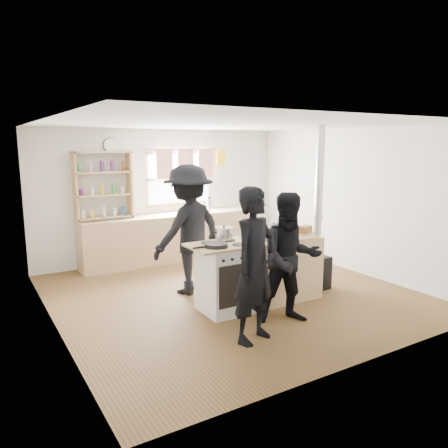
{
  "coord_description": "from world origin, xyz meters",
  "views": [
    {
      "loc": [
        -3.34,
        -5.33,
        2.22
      ],
      "look_at": [
        -0.18,
        -0.1,
        1.1
      ],
      "focal_mm": 35.0,
      "sensor_mm": 36.0,
      "label": 1
    }
  ],
  "objects_px": {
    "person_near_right": "(290,259)",
    "roast_tray": "(253,237)",
    "skillet_greens": "(216,245)",
    "cooking_island": "(261,271)",
    "person_far": "(189,230)",
    "person_near_left": "(255,265)",
    "thermos": "(209,204)",
    "stockpot_stove": "(224,234)",
    "bread_board": "(305,231)",
    "stockpot_counter": "(281,228)",
    "flue_heater": "(317,248)"
  },
  "relations": [
    {
      "from": "bread_board",
      "to": "person_near_right",
      "type": "bearing_deg",
      "value": -141.32
    },
    {
      "from": "cooking_island",
      "to": "person_far",
      "type": "bearing_deg",
      "value": 124.2
    },
    {
      "from": "cooking_island",
      "to": "stockpot_stove",
      "type": "xyz_separation_m",
      "value": [
        -0.47,
        0.21,
        0.55
      ]
    },
    {
      "from": "roast_tray",
      "to": "stockpot_stove",
      "type": "xyz_separation_m",
      "value": [
        -0.35,
        0.2,
        0.05
      ]
    },
    {
      "from": "stockpot_stove",
      "to": "person_near_right",
      "type": "bearing_deg",
      "value": -66.48
    },
    {
      "from": "stockpot_stove",
      "to": "flue_heater",
      "type": "xyz_separation_m",
      "value": [
        1.61,
        -0.12,
        -0.37
      ]
    },
    {
      "from": "stockpot_counter",
      "to": "flue_heater",
      "type": "bearing_deg",
      "value": -0.71
    },
    {
      "from": "person_near_left",
      "to": "person_near_right",
      "type": "relative_size",
      "value": 1.07
    },
    {
      "from": "stockpot_stove",
      "to": "stockpot_counter",
      "type": "xyz_separation_m",
      "value": [
        0.9,
        -0.11,
        0.01
      ]
    },
    {
      "from": "bread_board",
      "to": "stockpot_stove",
      "type": "bearing_deg",
      "value": 167.36
    },
    {
      "from": "stockpot_stove",
      "to": "flue_heater",
      "type": "distance_m",
      "value": 1.65
    },
    {
      "from": "cooking_island",
      "to": "roast_tray",
      "type": "distance_m",
      "value": 0.52
    },
    {
      "from": "bread_board",
      "to": "roast_tray",
      "type": "bearing_deg",
      "value": 175.21
    },
    {
      "from": "cooking_island",
      "to": "flue_heater",
      "type": "height_order",
      "value": "flue_heater"
    },
    {
      "from": "person_near_left",
      "to": "thermos",
      "type": "bearing_deg",
      "value": 48.95
    },
    {
      "from": "thermos",
      "to": "person_near_right",
      "type": "xyz_separation_m",
      "value": [
        -0.79,
        -3.49,
        -0.21
      ]
    },
    {
      "from": "cooking_island",
      "to": "person_far",
      "type": "distance_m",
      "value": 1.25
    },
    {
      "from": "thermos",
      "to": "person_near_left",
      "type": "distance_m",
      "value": 3.98
    },
    {
      "from": "thermos",
      "to": "roast_tray",
      "type": "distance_m",
      "value": 2.89
    },
    {
      "from": "stockpot_counter",
      "to": "person_near_left",
      "type": "xyz_separation_m",
      "value": [
        -1.18,
        -1.03,
        -0.14
      ]
    },
    {
      "from": "thermos",
      "to": "person_far",
      "type": "relative_size",
      "value": 0.14
    },
    {
      "from": "skillet_greens",
      "to": "person_near_right",
      "type": "distance_m",
      "value": 0.95
    },
    {
      "from": "cooking_island",
      "to": "person_near_right",
      "type": "distance_m",
      "value": 0.81
    },
    {
      "from": "flue_heater",
      "to": "person_near_left",
      "type": "height_order",
      "value": "flue_heater"
    },
    {
      "from": "stockpot_counter",
      "to": "person_near_right",
      "type": "xyz_separation_m",
      "value": [
        -0.5,
        -0.82,
        -0.21
      ]
    },
    {
      "from": "person_near_left",
      "to": "skillet_greens",
      "type": "bearing_deg",
      "value": 72.32
    },
    {
      "from": "roast_tray",
      "to": "person_near_left",
      "type": "xyz_separation_m",
      "value": [
        -0.62,
        -0.93,
        -0.09
      ]
    },
    {
      "from": "person_far",
      "to": "person_near_right",
      "type": "bearing_deg",
      "value": 91.9
    },
    {
      "from": "stockpot_counter",
      "to": "person_far",
      "type": "distance_m",
      "value": 1.36
    },
    {
      "from": "thermos",
      "to": "cooking_island",
      "type": "xyz_separation_m",
      "value": [
        -0.72,
        -2.77,
        -0.57
      ]
    },
    {
      "from": "cooking_island",
      "to": "person_near_right",
      "type": "bearing_deg",
      "value": -95.63
    },
    {
      "from": "skillet_greens",
      "to": "roast_tray",
      "type": "bearing_deg",
      "value": 9.15
    },
    {
      "from": "skillet_greens",
      "to": "flue_heater",
      "type": "xyz_separation_m",
      "value": [
        1.91,
        0.19,
        -0.31
      ]
    },
    {
      "from": "thermos",
      "to": "person_far",
      "type": "height_order",
      "value": "person_far"
    },
    {
      "from": "bread_board",
      "to": "flue_heater",
      "type": "bearing_deg",
      "value": 22.3
    },
    {
      "from": "cooking_island",
      "to": "flue_heater",
      "type": "bearing_deg",
      "value": 4.62
    },
    {
      "from": "thermos",
      "to": "bread_board",
      "type": "relative_size",
      "value": 0.8
    },
    {
      "from": "stockpot_stove",
      "to": "bread_board",
      "type": "bearing_deg",
      "value": -12.64
    },
    {
      "from": "cooking_island",
      "to": "skillet_greens",
      "type": "distance_m",
      "value": 0.92
    },
    {
      "from": "flue_heater",
      "to": "roast_tray",
      "type": "bearing_deg",
      "value": -176.14
    },
    {
      "from": "person_near_left",
      "to": "person_far",
      "type": "bearing_deg",
      "value": 67.32
    },
    {
      "from": "cooking_island",
      "to": "person_near_right",
      "type": "xyz_separation_m",
      "value": [
        -0.07,
        -0.72,
        0.36
      ]
    },
    {
      "from": "person_near_right",
      "to": "roast_tray",
      "type": "bearing_deg",
      "value": 115.0
    },
    {
      "from": "bread_board",
      "to": "thermos",
      "type": "bearing_deg",
      "value": 90.48
    },
    {
      "from": "skillet_greens",
      "to": "person_far",
      "type": "bearing_deg",
      "value": 82.71
    },
    {
      "from": "thermos",
      "to": "bread_board",
      "type": "distance_m",
      "value": 2.84
    },
    {
      "from": "bread_board",
      "to": "person_far",
      "type": "bearing_deg",
      "value": 143.91
    },
    {
      "from": "cooking_island",
      "to": "roast_tray",
      "type": "xyz_separation_m",
      "value": [
        -0.13,
        0.01,
        0.5
      ]
    },
    {
      "from": "skillet_greens",
      "to": "person_near_right",
      "type": "bearing_deg",
      "value": -41.49
    },
    {
      "from": "cooking_island",
      "to": "person_near_right",
      "type": "relative_size",
      "value": 1.2
    }
  ]
}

